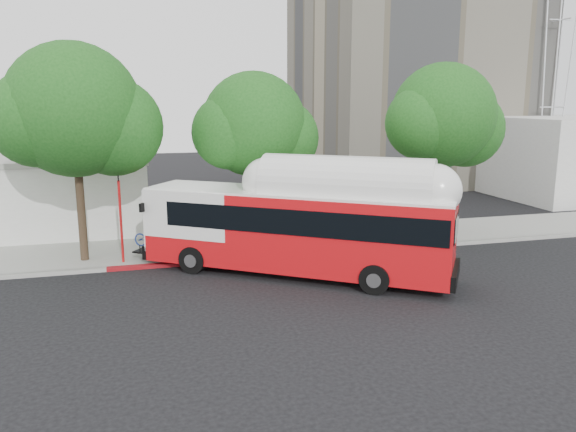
# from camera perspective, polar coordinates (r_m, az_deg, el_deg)

# --- Properties ---
(ground) EXTENTS (120.00, 120.00, 0.00)m
(ground) POSITION_cam_1_polar(r_m,az_deg,el_deg) (22.79, 2.26, -6.86)
(ground) COLOR black
(ground) RESTS_ON ground
(sidewalk) EXTENTS (60.00, 5.00, 0.15)m
(sidewalk) POSITION_cam_1_polar(r_m,az_deg,el_deg) (28.78, -1.61, -2.75)
(sidewalk) COLOR gray
(sidewalk) RESTS_ON ground
(curb_strip) EXTENTS (60.00, 0.30, 0.15)m
(curb_strip) POSITION_cam_1_polar(r_m,az_deg,el_deg) (26.35, -0.28, -4.11)
(curb_strip) COLOR gray
(curb_strip) RESTS_ON ground
(red_curb_segment) EXTENTS (10.00, 0.32, 0.16)m
(red_curb_segment) POSITION_cam_1_polar(r_m,az_deg,el_deg) (25.77, -6.76, -4.54)
(red_curb_segment) COLOR maroon
(red_curb_segment) RESTS_ON ground
(street_tree_left) EXTENTS (6.67, 5.80, 9.74)m
(street_tree_left) POSITION_cam_1_polar(r_m,az_deg,el_deg) (26.25, -19.86, 9.60)
(street_tree_left) COLOR #2D2116
(street_tree_left) RESTS_ON ground
(street_tree_mid) EXTENTS (5.75, 5.00, 8.62)m
(street_tree_mid) POSITION_cam_1_polar(r_m,az_deg,el_deg) (27.35, -2.69, 8.86)
(street_tree_mid) COLOR #2D2116
(street_tree_mid) RESTS_ON ground
(street_tree_right) EXTENTS (6.21, 5.40, 9.18)m
(street_tree_right) POSITION_cam_1_polar(r_m,az_deg,el_deg) (30.91, 16.12, 9.39)
(street_tree_right) COLOR #2D2116
(street_tree_right) RESTS_ON ground
(low_commercial_bldg) EXTENTS (16.20, 10.20, 4.25)m
(low_commercial_bldg) POSITION_cam_1_polar(r_m,az_deg,el_deg) (35.77, -27.10, 2.20)
(low_commercial_bldg) COLOR silver
(low_commercial_bldg) RESTS_ON ground
(transit_bus) EXTENTS (12.71, 9.85, 4.09)m
(transit_bus) POSITION_cam_1_polar(r_m,az_deg,el_deg) (23.36, 0.96, -1.51)
(transit_bus) COLOR red
(transit_bus) RESTS_ON ground
(signal_pole) EXTENTS (0.11, 0.38, 4.04)m
(signal_pole) POSITION_cam_1_polar(r_m,az_deg,el_deg) (25.78, -16.62, -0.38)
(signal_pole) COLOR red
(signal_pole) RESTS_ON ground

